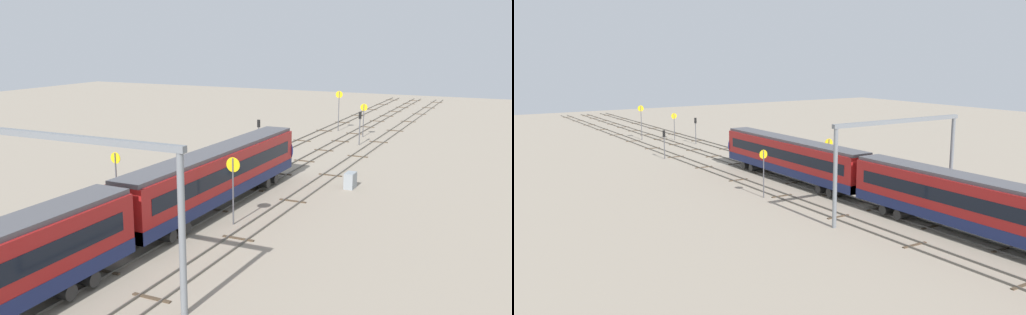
% 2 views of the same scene
% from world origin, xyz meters
% --- Properties ---
extents(ground_plane, '(196.63, 196.63, 0.00)m').
position_xyz_m(ground_plane, '(0.00, 0.00, 0.00)').
color(ground_plane, gray).
extents(track_near_foreground, '(180.63, 2.40, 0.16)m').
position_xyz_m(track_near_foreground, '(0.00, -4.74, 0.07)').
color(track_near_foreground, '#59544C').
rests_on(track_near_foreground, ground).
extents(track_with_train, '(180.63, 2.40, 0.16)m').
position_xyz_m(track_with_train, '(0.00, 0.00, 0.07)').
color(track_with_train, '#59544C').
rests_on(track_with_train, ground).
extents(track_middle, '(180.63, 2.40, 0.16)m').
position_xyz_m(track_middle, '(0.00, 4.74, 0.07)').
color(track_middle, '#59544C').
rests_on(track_middle, ground).
extents(overhead_gantry, '(0.40, 14.92, 8.70)m').
position_xyz_m(overhead_gantry, '(-15.78, -0.13, 6.31)').
color(overhead_gantry, slate).
rests_on(overhead_gantry, ground).
extents(speed_sign_near_foreground, '(0.14, 1.10, 5.11)m').
position_xyz_m(speed_sign_near_foreground, '(-2.41, -2.98, 3.46)').
color(speed_sign_near_foreground, '#4C4C51').
rests_on(speed_sign_near_foreground, ground).
extents(speed_sign_mid_trackside, '(0.14, 0.90, 4.91)m').
position_xyz_m(speed_sign_mid_trackside, '(-3.95, 6.59, 3.19)').
color(speed_sign_mid_trackside, '#4C4C51').
rests_on(speed_sign_mid_trackside, ground).
extents(speed_sign_far_trackside, '(0.14, 0.99, 4.63)m').
position_xyz_m(speed_sign_far_trackside, '(38.16, -1.78, 3.08)').
color(speed_sign_far_trackside, '#4C4C51').
rests_on(speed_sign_far_trackside, ground).
extents(speed_sign_distant_end, '(0.14, 1.02, 5.91)m').
position_xyz_m(speed_sign_distant_end, '(41.49, 2.85, 3.89)').
color(speed_sign_distant_end, '#4C4C51').
rests_on(speed_sign_distant_end, ground).
extents(signal_light_trackside_approach, '(0.31, 0.32, 4.30)m').
position_xyz_m(signal_light_trackside_approach, '(32.14, -2.93, 2.83)').
color(signal_light_trackside_approach, '#4C4C51').
rests_on(signal_light_trackside_approach, ground).
extents(signal_light_trackside_departure, '(0.31, 0.32, 4.01)m').
position_xyz_m(signal_light_trackside_departure, '(22.08, 6.62, 2.65)').
color(signal_light_trackside_departure, '#4C4C51').
rests_on(signal_light_trackside_departure, ground).
extents(relay_cabinet, '(1.52, 0.85, 1.47)m').
position_xyz_m(relay_cabinet, '(11.26, -7.91, 0.73)').
color(relay_cabinet, gray).
rests_on(relay_cabinet, ground).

